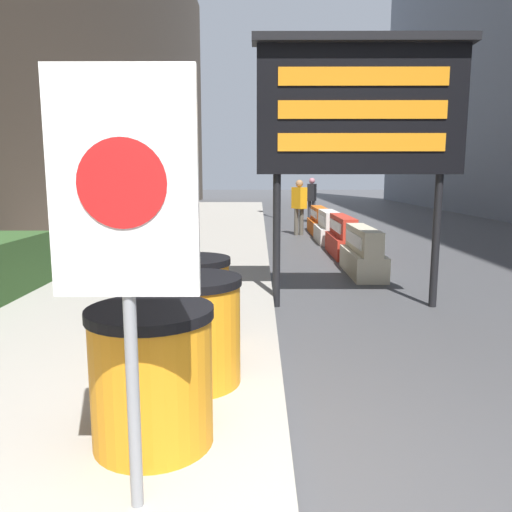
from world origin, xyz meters
The scene contains 15 objects.
barrel_drum_foreground centered at (-0.81, 0.66, 0.56)m, with size 0.73×0.73×0.82m.
barrel_drum_middle centered at (-0.68, 1.54, 0.56)m, with size 0.73×0.73×0.82m.
barrel_drum_back centered at (-0.82, 2.41, 0.56)m, with size 0.73×0.73×0.82m.
warning_sign centered at (-0.77, 0.06, 1.55)m, with size 0.65×0.08×2.03m.
message_board centered at (1.08, 4.31, 2.53)m, with size 2.70×0.36×3.39m.
jersey_barrier_cream centered at (1.63, 6.50, 0.36)m, with size 0.53×1.72×0.83m.
jersey_barrier_red_striped centered at (1.63, 8.66, 0.38)m, with size 0.50×1.86×0.85m.
jersey_barrier_white centered at (1.63, 10.79, 0.36)m, with size 0.62×1.64×0.81m.
jersey_barrier_orange_far centered at (1.63, 12.83, 0.35)m, with size 0.55×2.01×0.78m.
traffic_cone_near centered at (2.03, 8.00, 0.33)m, with size 0.38×0.38×0.67m.
traffic_cone_mid centered at (2.12, 14.98, 0.28)m, with size 0.32×0.32×0.57m.
traffic_cone_far centered at (2.39, 11.49, 0.27)m, with size 0.31×0.31×0.56m.
traffic_light_near_curb centered at (0.54, 18.10, 2.65)m, with size 0.28×0.45×3.64m.
pedestrian_worker centered at (1.76, 16.39, 0.96)m, with size 0.38×0.49×1.63m.
pedestrian_passerby centered at (0.98, 12.36, 0.94)m, with size 0.44×0.49×1.60m.
Camera 1 is at (-0.19, -2.10, 1.71)m, focal length 35.00 mm.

